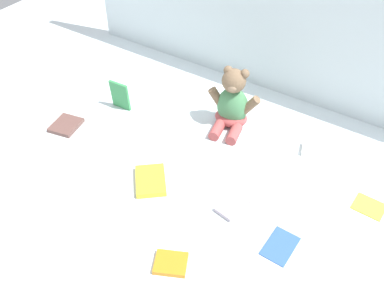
{
  "coord_description": "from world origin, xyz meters",
  "views": [
    {
      "loc": [
        0.59,
        -0.99,
        1.07
      ],
      "look_at": [
        0.0,
        -0.1,
        0.1
      ],
      "focal_mm": 39.97,
      "sensor_mm": 36.0,
      "label": 1
    }
  ],
  "objects_px": {
    "teddy_bear": "(233,105)",
    "book_case_4": "(369,206)",
    "book_case_1": "(233,205)",
    "book_case_2": "(171,263)",
    "book_case_5": "(120,96)",
    "book_case_7": "(66,125)",
    "book_case_0": "(151,181)",
    "book_case_6": "(280,246)",
    "book_case_3": "(316,151)"
  },
  "relations": [
    {
      "from": "teddy_bear",
      "to": "book_case_7",
      "type": "xyz_separation_m",
      "value": [
        -0.53,
        -0.37,
        -0.08
      ]
    },
    {
      "from": "book_case_4",
      "to": "teddy_bear",
      "type": "bearing_deg",
      "value": 80.49
    },
    {
      "from": "book_case_0",
      "to": "book_case_2",
      "type": "height_order",
      "value": "book_case_0"
    },
    {
      "from": "teddy_bear",
      "to": "book_case_2",
      "type": "height_order",
      "value": "teddy_bear"
    },
    {
      "from": "book_case_4",
      "to": "book_case_5",
      "type": "bearing_deg",
      "value": 94.53
    },
    {
      "from": "teddy_bear",
      "to": "book_case_5",
      "type": "distance_m",
      "value": 0.46
    },
    {
      "from": "book_case_0",
      "to": "book_case_6",
      "type": "relative_size",
      "value": 1.14
    },
    {
      "from": "teddy_bear",
      "to": "book_case_2",
      "type": "xyz_separation_m",
      "value": [
        0.16,
        -0.64,
        -0.08
      ]
    },
    {
      "from": "book_case_1",
      "to": "book_case_3",
      "type": "relative_size",
      "value": 1.14
    },
    {
      "from": "book_case_0",
      "to": "book_case_4",
      "type": "relative_size",
      "value": 1.44
    },
    {
      "from": "book_case_0",
      "to": "book_case_7",
      "type": "height_order",
      "value": "book_case_0"
    },
    {
      "from": "book_case_4",
      "to": "book_case_3",
      "type": "bearing_deg",
      "value": 60.87
    },
    {
      "from": "book_case_5",
      "to": "teddy_bear",
      "type": "bearing_deg",
      "value": 16.6
    },
    {
      "from": "book_case_0",
      "to": "book_case_5",
      "type": "relative_size",
      "value": 1.11
    },
    {
      "from": "teddy_bear",
      "to": "book_case_0",
      "type": "bearing_deg",
      "value": -111.95
    },
    {
      "from": "book_case_0",
      "to": "book_case_5",
      "type": "xyz_separation_m",
      "value": [
        -0.35,
        0.27,
        0.05
      ]
    },
    {
      "from": "book_case_0",
      "to": "book_case_1",
      "type": "distance_m",
      "value": 0.29
    },
    {
      "from": "teddy_bear",
      "to": "book_case_5",
      "type": "relative_size",
      "value": 2.02
    },
    {
      "from": "teddy_bear",
      "to": "book_case_4",
      "type": "height_order",
      "value": "teddy_bear"
    },
    {
      "from": "book_case_5",
      "to": "book_case_6",
      "type": "distance_m",
      "value": 0.87
    },
    {
      "from": "teddy_bear",
      "to": "book_case_0",
      "type": "relative_size",
      "value": 1.81
    },
    {
      "from": "book_case_3",
      "to": "book_case_7",
      "type": "bearing_deg",
      "value": -82.53
    },
    {
      "from": "book_case_3",
      "to": "book_case_4",
      "type": "relative_size",
      "value": 1.02
    },
    {
      "from": "book_case_2",
      "to": "book_case_3",
      "type": "distance_m",
      "value": 0.69
    },
    {
      "from": "book_case_1",
      "to": "book_case_6",
      "type": "bearing_deg",
      "value": -6.33
    },
    {
      "from": "book_case_0",
      "to": "book_case_2",
      "type": "bearing_deg",
      "value": -82.83
    },
    {
      "from": "book_case_3",
      "to": "book_case_6",
      "type": "height_order",
      "value": "book_case_3"
    },
    {
      "from": "book_case_5",
      "to": "book_case_7",
      "type": "bearing_deg",
      "value": -118.87
    },
    {
      "from": "book_case_4",
      "to": "book_case_5",
      "type": "relative_size",
      "value": 0.77
    },
    {
      "from": "book_case_1",
      "to": "book_case_0",
      "type": "bearing_deg",
      "value": -158.39
    },
    {
      "from": "teddy_bear",
      "to": "book_case_4",
      "type": "relative_size",
      "value": 2.61
    },
    {
      "from": "teddy_bear",
      "to": "book_case_6",
      "type": "distance_m",
      "value": 0.58
    },
    {
      "from": "book_case_4",
      "to": "book_case_7",
      "type": "xyz_separation_m",
      "value": [
        -1.1,
        -0.24,
        0.0
      ]
    },
    {
      "from": "book_case_5",
      "to": "book_case_6",
      "type": "height_order",
      "value": "book_case_5"
    },
    {
      "from": "book_case_3",
      "to": "book_case_5",
      "type": "distance_m",
      "value": 0.79
    },
    {
      "from": "teddy_bear",
      "to": "book_case_7",
      "type": "height_order",
      "value": "teddy_bear"
    },
    {
      "from": "teddy_bear",
      "to": "book_case_1",
      "type": "height_order",
      "value": "teddy_bear"
    },
    {
      "from": "book_case_0",
      "to": "book_case_6",
      "type": "height_order",
      "value": "book_case_0"
    },
    {
      "from": "book_case_1",
      "to": "book_case_2",
      "type": "bearing_deg",
      "value": -89.07
    },
    {
      "from": "book_case_1",
      "to": "book_case_5",
      "type": "bearing_deg",
      "value": 171.68
    },
    {
      "from": "book_case_5",
      "to": "book_case_7",
      "type": "relative_size",
      "value": 1.1
    },
    {
      "from": "book_case_1",
      "to": "book_case_5",
      "type": "height_order",
      "value": "book_case_5"
    },
    {
      "from": "book_case_2",
      "to": "book_case_7",
      "type": "distance_m",
      "value": 0.75
    },
    {
      "from": "book_case_0",
      "to": "book_case_3",
      "type": "bearing_deg",
      "value": 7.09
    },
    {
      "from": "book_case_4",
      "to": "book_case_6",
      "type": "bearing_deg",
      "value": 151.75
    },
    {
      "from": "book_case_3",
      "to": "book_case_5",
      "type": "height_order",
      "value": "book_case_5"
    },
    {
      "from": "book_case_2",
      "to": "book_case_5",
      "type": "bearing_deg",
      "value": 25.15
    },
    {
      "from": "book_case_2",
      "to": "book_case_0",
      "type": "bearing_deg",
      "value": 21.95
    },
    {
      "from": "book_case_1",
      "to": "book_case_7",
      "type": "distance_m",
      "value": 0.74
    },
    {
      "from": "book_case_1",
      "to": "book_case_7",
      "type": "xyz_separation_m",
      "value": [
        -0.74,
        -0.0,
        0.0
      ]
    }
  ]
}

